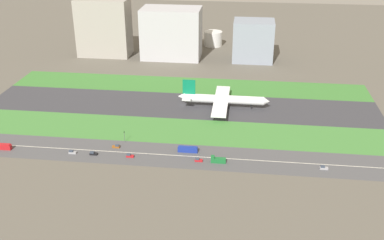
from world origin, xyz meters
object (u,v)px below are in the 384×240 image
object	(u,v)px
terminal_building	(104,28)
fuel_tank_west	(190,39)
car_1	(72,152)
office_tower	(253,41)
car_0	(93,153)
bus_0	(2,146)
fuel_tank_centre	(213,39)
traffic_light	(124,136)
car_2	(198,160)
hangar_building	(171,33)
bus_1	(188,149)
car_5	(324,168)
truck_0	(218,160)
car_3	(130,156)
airliner	(222,99)
car_4	(116,146)

from	to	relation	value
terminal_building	fuel_tank_west	bearing A→B (deg)	30.73
car_1	office_tower	xyz separation A→B (m)	(102.88, 192.00, 17.64)
fuel_tank_west	car_0	bearing A→B (deg)	-96.22
bus_0	fuel_tank_centre	xyz separation A→B (m)	(105.72, 237.00, 5.49)
traffic_light	fuel_tank_west	distance (m)	219.34
car_2	hangar_building	bearing A→B (deg)	-76.38
bus_1	terminal_building	distance (m)	210.90
car_0	traffic_light	xyz separation A→B (m)	(13.96, 17.99, 3.37)
car_5	office_tower	world-z (taller)	office_tower
bus_1	truck_0	xyz separation A→B (m)	(18.30, -10.00, -0.15)
fuel_tank_west	truck_0	bearing A→B (deg)	-78.96
bus_1	car_0	distance (m)	54.72
truck_0	fuel_tank_west	bearing A→B (deg)	-78.96
fuel_tank_centre	car_5	bearing A→B (deg)	-71.36
traffic_light	car_2	bearing A→B (deg)	-20.91
car_2	truck_0	bearing A→B (deg)	180.00
car_3	bus_0	size ratio (longest dim) A/B	0.38
bus_1	hangar_building	size ratio (longest dim) A/B	0.21
car_1	bus_1	xyz separation A→B (m)	(66.37, 10.00, 0.90)
car_5	fuel_tank_west	size ratio (longest dim) A/B	0.26
car_0	office_tower	distance (m)	212.91
hangar_building	car_2	bearing A→B (deg)	-76.38
truck_0	hangar_building	xyz separation A→B (m)	(-57.53, 192.00, 21.51)
airliner	car_5	distance (m)	99.10
car_4	fuel_tank_west	size ratio (longest dim) A/B	0.26
hangar_building	bus_0	bearing A→B (deg)	-110.11
car_3	bus_0	distance (m)	77.29
terminal_building	car_1	bearing A→B (deg)	-79.02
car_1	car_3	xyz separation A→B (m)	(34.13, 0.00, 0.00)
car_3	car_2	xyz separation A→B (m)	(39.53, 0.00, 0.00)
bus_1	bus_0	world-z (taller)	same
bus_1	fuel_tank_centre	distance (m)	227.10
car_5	fuel_tank_centre	bearing A→B (deg)	-71.36
bus_0	car_4	world-z (taller)	bus_0
car_1	hangar_building	bearing A→B (deg)	-98.05
car_2	terminal_building	size ratio (longest dim) A/B	0.08
truck_0	office_tower	size ratio (longest dim) A/B	0.23
car_1	car_0	distance (m)	12.58
airliner	car_3	bearing A→B (deg)	-121.34
car_4	hangar_building	distance (m)	183.39
traffic_light	terminal_building	xyz separation A→B (m)	(-63.81, 174.01, 22.28)
car_5	car_4	world-z (taller)	same
car_0	hangar_building	world-z (taller)	hangar_building
car_2	car_1	bearing A→B (deg)	0.00
car_4	fuel_tank_centre	xyz separation A→B (m)	(39.07, 227.00, 6.39)
car_3	fuel_tank_west	distance (m)	237.10
car_2	truck_0	xyz separation A→B (m)	(11.02, -0.00, 0.75)
airliner	car_5	size ratio (longest dim) A/B	14.77
car_1	car_4	distance (m)	25.53
fuel_tank_centre	truck_0	bearing A→B (deg)	-84.67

